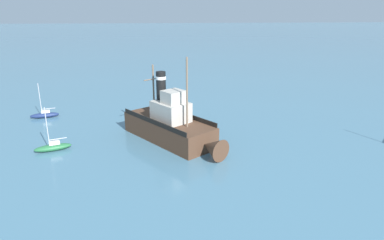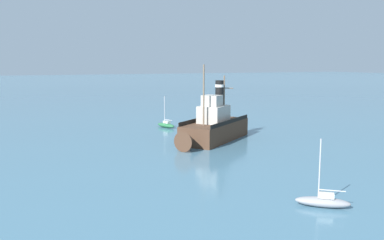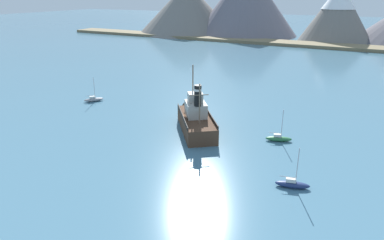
# 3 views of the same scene
# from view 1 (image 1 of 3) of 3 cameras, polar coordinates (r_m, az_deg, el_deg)

# --- Properties ---
(ground_plane) EXTENTS (600.00, 600.00, 0.00)m
(ground_plane) POSITION_cam_1_polar(r_m,az_deg,el_deg) (39.72, -2.39, -3.41)
(ground_plane) COLOR #477289
(old_tugboat) EXTENTS (11.32, 13.56, 9.90)m
(old_tugboat) POSITION_cam_1_polar(r_m,az_deg,el_deg) (39.05, -3.40, -0.95)
(old_tugboat) COLOR #4C3323
(old_tugboat) RESTS_ON ground
(sailboat_navy) EXTENTS (3.95, 2.01, 4.90)m
(sailboat_navy) POSITION_cam_1_polar(r_m,az_deg,el_deg) (51.88, -23.34, 0.82)
(sailboat_navy) COLOR navy
(sailboat_navy) RESTS_ON ground
(sailboat_green) EXTENTS (3.95, 2.32, 4.90)m
(sailboat_green) POSITION_cam_1_polar(r_m,az_deg,el_deg) (39.71, -22.16, -4.17)
(sailboat_green) COLOR #286B3D
(sailboat_green) RESTS_ON ground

